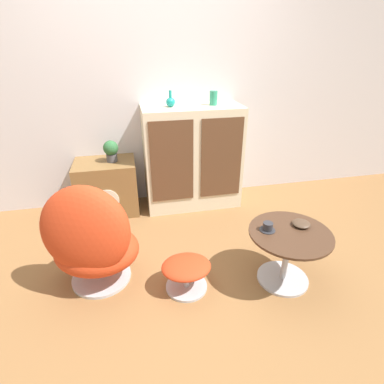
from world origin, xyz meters
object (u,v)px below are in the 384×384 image
Objects in this scene: ottoman at (186,270)px; vase_inner_left at (213,98)px; egg_chair at (92,241)px; vase_leftmost at (171,102)px; sideboard at (192,158)px; potted_plant at (111,150)px; teacup at (268,227)px; bowl at (301,224)px; tv_console at (107,187)px; coffee_table at (288,249)px.

ottoman is 1.72m from vase_inner_left.
vase_leftmost is (0.76, 1.11, 0.74)m from egg_chair.
sideboard reaches higher than potted_plant.
egg_chair is at bearing -124.28° from vase_leftmost.
potted_plant is at bearing 111.12° from ottoman.
teacup is at bearing -78.36° from sideboard.
vase_leftmost reaches higher than bowl.
tv_console is 1.97m from bowl.
bowl is at bearing -76.21° from vase_inner_left.
ottoman is 2.77× the size of bowl.
egg_chair is 6.56× the size of bowl.
vase_leftmost is (-0.22, 0.00, 0.59)m from sideboard.
ottoman is 1.62m from vase_leftmost.
sideboard is 1.46m from coffee_table.
ottoman is at bearing -68.88° from potted_plant.
vase_inner_left is at bearing -0.42° from potted_plant.
coffee_table is (0.75, -0.08, 0.12)m from ottoman.
sideboard is 1.26× the size of egg_chair.
teacup is (0.60, -0.02, 0.30)m from ottoman.
ottoman is at bearing -112.73° from vase_inner_left.
potted_plant is 1.73m from teacup.
egg_chair is at bearing 170.89° from teacup.
sideboard is at bearing 107.08° from coffee_table.
bowl is at bearing -67.61° from sideboard.
vase_inner_left is at bearing -0.34° from tv_console.
tv_console is 0.71× the size of egg_chair.
tv_console is 1.10m from vase_leftmost.
bowl is (1.45, -1.32, 0.18)m from tv_console.
tv_console is at bearing 131.91° from teacup.
tv_console is at bearing 179.44° from vase_leftmost.
vase_leftmost is 0.76m from potted_plant.
coffee_table is at bearing -5.82° from ottoman.
tv_console is at bearing 134.06° from coffee_table.
coffee_table is (1.34, -1.38, 0.01)m from tv_console.
vase_leftmost is at bearing 55.72° from egg_chair.
tv_console is 5.38× the size of teacup.
egg_chair is 1.80m from vase_inner_left.
sideboard is 1.83× the size of coffee_table.
vase_leftmost is at bearing 85.06° from ottoman.
tv_console is at bearing 179.66° from vase_inner_left.
sideboard is 8.27× the size of bowl.
sideboard is 0.63m from vase_leftmost.
sideboard reaches higher than ottoman.
tv_console is 4.40× the size of vase_inner_left.
coffee_table is 5.22× the size of teacup.
sideboard is 0.84m from potted_plant.
potted_plant is 1.65× the size of bowl.
egg_chair is at bearing -97.26° from potted_plant.
tv_console is 1.03× the size of coffee_table.
vase_leftmost is at bearing 114.84° from coffee_table.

